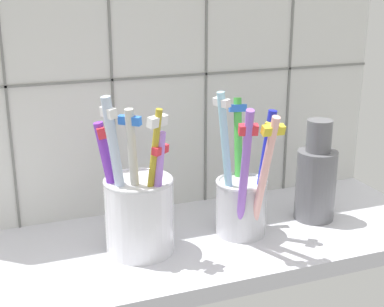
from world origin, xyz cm
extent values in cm
cube|color=silver|center=(0.00, 0.00, 1.00)|extent=(64.00, 22.00, 2.00)
cube|color=silver|center=(0.00, 12.00, 22.50)|extent=(64.00, 2.00, 45.00)
cube|color=gray|center=(-19.20, 10.90, 22.50)|extent=(0.30, 0.20, 45.00)
cube|color=gray|center=(-6.40, 10.90, 22.50)|extent=(0.30, 0.20, 45.00)
cube|color=gray|center=(6.40, 10.90, 22.50)|extent=(0.30, 0.20, 45.00)
cube|color=gray|center=(19.20, 10.90, 22.50)|extent=(0.30, 0.20, 45.00)
cube|color=gray|center=(0.00, 10.90, 20.19)|extent=(64.00, 0.20, 0.30)
cylinder|color=white|center=(-6.47, -0.56, 6.34)|extent=(7.90, 7.90, 8.69)
torus|color=silver|center=(-6.47, -0.56, 10.69)|extent=(8.00, 8.00, 0.50)
cylinder|color=silver|center=(-7.21, -1.75, 10.91)|extent=(2.46, 2.58, 17.11)
cube|color=blue|center=(-7.66, -2.25, 18.17)|extent=(2.37, 2.25, 1.00)
cylinder|color=#B57DEE|center=(-4.98, -2.83, 9.65)|extent=(2.15, 2.52, 14.60)
cube|color=#E5333F|center=(-4.67, -3.27, 14.92)|extent=(2.22, 1.93, 0.95)
cylinder|color=purple|center=(-9.31, 0.31, 10.01)|extent=(3.67, 1.39, 15.40)
cube|color=#E5333F|center=(-10.34, 0.41, 16.61)|extent=(1.18, 1.96, 1.31)
cylinder|color=gold|center=(-5.65, -2.72, 10.97)|extent=(2.45, 3.54, 17.27)
cube|color=white|center=(-5.07, -3.74, 18.21)|extent=(2.63, 2.05, 1.20)
cylinder|color=silver|center=(-8.89, -1.32, 11.59)|extent=(3.58, 2.12, 18.52)
cube|color=white|center=(-9.75, -1.61, 19.07)|extent=(1.60, 2.31, 1.16)
cylinder|color=silver|center=(6.47, -0.56, 5.40)|extent=(6.20, 6.20, 6.80)
torus|color=silver|center=(6.47, -0.56, 8.80)|extent=(6.39, 6.39, 0.50)
cylinder|color=#9A5FD4|center=(4.80, -4.48, 10.85)|extent=(2.55, 5.94, 17.17)
cube|color=#E5333F|center=(4.32, -6.13, 17.00)|extent=(2.30, 1.65, 1.34)
cylinder|color=#F6B3AA|center=(7.02, -4.87, 10.42)|extent=(1.16, 6.03, 16.33)
cube|color=yellow|center=(6.95, -6.83, 16.88)|extent=(2.57, 1.22, 1.23)
cylinder|color=#A3DDF5|center=(4.09, -1.38, 11.37)|extent=(3.40, 1.89, 18.06)
cube|color=white|center=(3.15, -1.68, 19.15)|extent=(1.54, 2.35, 0.99)
cylinder|color=#1E25C9|center=(8.44, -2.20, 10.18)|extent=(2.73, 2.67, 15.67)
cube|color=yellow|center=(8.91, -2.65, 16.21)|extent=(2.29, 2.34, 0.99)
cylinder|color=green|center=(7.09, 1.72, 10.40)|extent=(1.82, 4.09, 16.18)
cube|color=blue|center=(7.36, 2.91, 17.15)|extent=(2.30, 1.49, 1.06)
cylinder|color=slate|center=(17.48, -0.14, 6.64)|extent=(5.19, 5.19, 9.29)
cylinder|color=slate|center=(17.48, -0.14, 13.34)|extent=(3.23, 3.23, 4.11)
camera|label=1|loc=(-21.72, -57.40, 32.55)|focal=51.91mm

